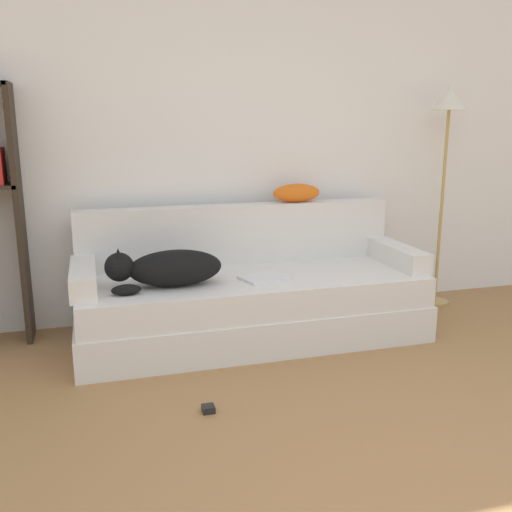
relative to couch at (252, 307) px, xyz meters
name	(u,v)px	position (x,y,z in m)	size (l,w,h in m)	color
wall_back	(245,129)	(0.11, 0.58, 1.14)	(8.18, 0.06, 2.70)	white
couch	(252,307)	(0.00, 0.00, 0.00)	(2.25, 0.86, 0.43)	silver
couch_backrest	(238,234)	(0.00, 0.36, 0.42)	(2.21, 0.15, 0.41)	silver
couch_arm_left	(83,277)	(-1.05, -0.01, 0.29)	(0.15, 0.67, 0.14)	silver
couch_arm_right	(397,255)	(1.05, -0.01, 0.29)	(0.15, 0.67, 0.14)	silver
dog	(167,268)	(-0.56, -0.10, 0.33)	(0.70, 0.29, 0.24)	black
laptop	(264,278)	(0.05, -0.12, 0.23)	(0.33, 0.28, 0.02)	silver
throw_pillow	(296,193)	(0.44, 0.37, 0.70)	(0.35, 0.15, 0.13)	orange
floor_lamp	(448,124)	(1.58, 0.29, 1.17)	(0.26, 0.26, 1.65)	tan
power_adapter	(208,409)	(-0.48, -0.91, -0.19)	(0.06, 0.06, 0.03)	black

